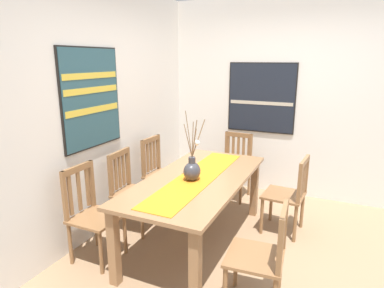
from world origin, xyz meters
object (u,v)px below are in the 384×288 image
at_px(chair_2, 130,189).
at_px(chair_5, 160,171).
at_px(painting_on_back_wall, 91,98).
at_px(painting_on_side_wall, 261,98).
at_px(chair_1, 289,193).
at_px(centerpiece_vase, 192,170).
at_px(dining_table, 197,187).
at_px(chair_0, 262,255).
at_px(chair_3, 92,213).
at_px(chair_4, 235,164).

xyz_separation_m(chair_2, chair_5, (0.64, -0.01, 0.01)).
bearing_deg(painting_on_back_wall, chair_2, -50.11).
distance_m(painting_on_back_wall, painting_on_side_wall, 2.37).
bearing_deg(painting_on_side_wall, chair_1, -151.23).
relative_size(centerpiece_vase, chair_1, 0.79).
distance_m(dining_table, chair_5, 1.04).
relative_size(chair_2, painting_on_side_wall, 0.93).
bearing_deg(chair_0, centerpiece_vase, 56.25).
relative_size(centerpiece_vase, chair_0, 0.80).
xyz_separation_m(chair_3, painting_on_side_wall, (2.41, -1.02, 0.89)).
bearing_deg(chair_5, chair_3, -179.98).
distance_m(centerpiece_vase, chair_3, 1.04).
bearing_deg(chair_0, chair_2, 68.46).
bearing_deg(chair_4, chair_3, 158.77).
relative_size(chair_3, painting_on_side_wall, 0.95).
distance_m(chair_1, chair_3, 2.08).
bearing_deg(dining_table, chair_4, 1.11).
bearing_deg(painting_on_back_wall, chair_3, -147.01).
xyz_separation_m(chair_4, painting_on_side_wall, (0.40, -0.23, 0.89)).
height_order(chair_5, painting_on_side_wall, painting_on_side_wall).
bearing_deg(chair_3, chair_5, 0.02).
xyz_separation_m(centerpiece_vase, painting_on_side_wall, (1.85, -0.22, 0.51)).
bearing_deg(chair_2, chair_1, -68.76).
bearing_deg(painting_on_back_wall, chair_1, -65.72).
relative_size(chair_5, painting_on_side_wall, 0.95).
xyz_separation_m(chair_1, painting_on_back_wall, (-0.86, 1.91, 1.03)).
bearing_deg(centerpiece_vase, chair_1, -48.96).
height_order(dining_table, chair_4, chair_4).
xyz_separation_m(centerpiece_vase, chair_3, (-0.56, 0.79, -0.37)).
distance_m(centerpiece_vase, painting_on_back_wall, 1.26).
distance_m(chair_0, chair_1, 1.28).
bearing_deg(chair_2, painting_on_side_wall, -30.23).
xyz_separation_m(chair_5, painting_on_side_wall, (1.12, -1.02, 0.88)).
relative_size(chair_1, chair_4, 0.98).
height_order(chair_1, chair_3, chair_3).
bearing_deg(chair_4, centerpiece_vase, -179.46).
bearing_deg(painting_on_side_wall, chair_4, 149.29).
relative_size(chair_2, chair_3, 0.98).
bearing_deg(chair_4, chair_2, 149.91).
bearing_deg(chair_1, chair_3, 128.20).
distance_m(dining_table, chair_3, 1.05).
bearing_deg(painting_on_side_wall, dining_table, 173.23).
height_order(chair_0, chair_5, chair_5).
height_order(chair_2, chair_3, chair_3).
height_order(chair_3, chair_5, chair_3).
relative_size(chair_0, chair_1, 0.99).
bearing_deg(centerpiece_vase, chair_0, -123.75).
xyz_separation_m(chair_2, chair_4, (1.36, -0.79, -0.00)).
distance_m(dining_table, chair_4, 1.37).
relative_size(centerpiece_vase, painting_on_side_wall, 0.71).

